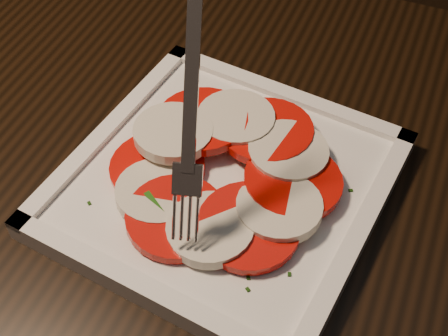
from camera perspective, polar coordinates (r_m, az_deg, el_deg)
The scene contains 4 objects.
table at distance 0.60m, azimuth -8.57°, elevation -10.68°, with size 1.22×0.83×0.75m.
plate at distance 0.52m, azimuth 0.00°, elevation -1.61°, with size 0.25×0.25×0.01m, color white.
caprese_salad at distance 0.51m, azimuth 0.01°, elevation -0.30°, with size 0.20×0.19×0.03m.
fork at distance 0.43m, azimuth -2.82°, elevation 6.37°, with size 0.04×0.10×0.17m, color white, non-canonical shape.
Camera 1 is at (-0.00, -0.18, 1.16)m, focal length 50.00 mm.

